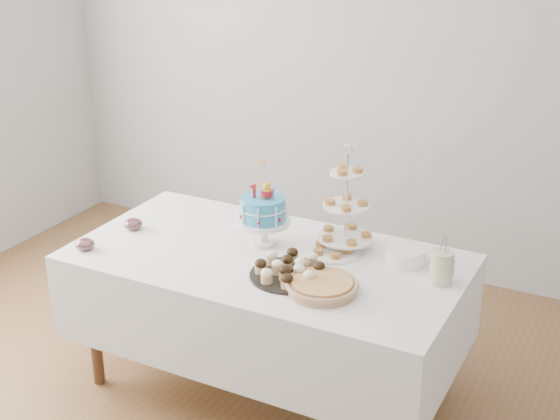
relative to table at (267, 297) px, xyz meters
The scene contains 12 objects.
floor 0.62m from the table, 90.00° to the right, with size 5.00×5.00×0.00m, color brown.
walls 0.86m from the table, 90.00° to the right, with size 5.04×4.04×2.70m.
table is the anchor object (origin of this frame).
birthday_cake 0.37m from the table, 125.17° to the left, with size 0.28×0.28×0.43m.
cupcake_tray 0.36m from the table, 36.04° to the right, with size 0.38×0.38×0.09m.
pie 0.52m from the table, 28.37° to the right, with size 0.33×0.33×0.05m.
tiered_stand 0.60m from the table, 40.31° to the left, with size 0.28×0.28×0.54m.
plate_stack 0.72m from the table, 20.82° to the left, with size 0.20×0.20×0.08m.
pastry_plate 0.40m from the table, 31.54° to the left, with size 0.26×0.26×0.04m.
jam_bowl_a 0.95m from the table, 157.32° to the right, with size 0.10×0.10×0.06m.
jam_bowl_b 0.82m from the table, behind, with size 0.10×0.10×0.06m.
utensil_pitcher 0.90m from the table, ahead, with size 0.11×0.10×0.24m.
Camera 1 is at (1.64, -2.74, 2.43)m, focal length 50.00 mm.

